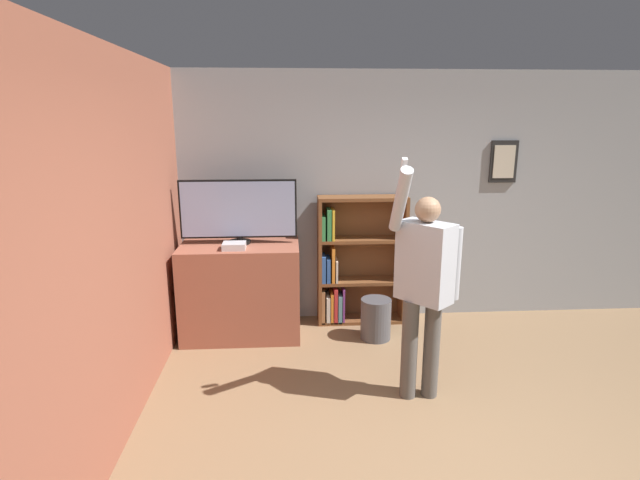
{
  "coord_description": "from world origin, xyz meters",
  "views": [
    {
      "loc": [
        -1.05,
        -2.56,
        2.23
      ],
      "look_at": [
        -0.79,
        1.63,
        1.18
      ],
      "focal_mm": 28.0,
      "sensor_mm": 36.0,
      "label": 1
    }
  ],
  "objects_px": {
    "television": "(238,211)",
    "person": "(424,281)",
    "bookshelf": "(352,265)",
    "game_console": "(234,246)",
    "waste_bin": "(376,319)"
  },
  "relations": [
    {
      "from": "waste_bin",
      "to": "person",
      "type": "bearing_deg",
      "value": -81.54
    },
    {
      "from": "game_console",
      "to": "bookshelf",
      "type": "xyz_separation_m",
      "value": [
        1.22,
        0.45,
        -0.36
      ]
    },
    {
      "from": "waste_bin",
      "to": "bookshelf",
      "type": "bearing_deg",
      "value": 111.74
    },
    {
      "from": "television",
      "to": "person",
      "type": "xyz_separation_m",
      "value": [
        1.54,
        -1.35,
        -0.31
      ]
    },
    {
      "from": "game_console",
      "to": "person",
      "type": "height_order",
      "value": "person"
    },
    {
      "from": "game_console",
      "to": "bookshelf",
      "type": "height_order",
      "value": "bookshelf"
    },
    {
      "from": "game_console",
      "to": "person",
      "type": "xyz_separation_m",
      "value": [
        1.57,
        -1.13,
        -0.01
      ]
    },
    {
      "from": "bookshelf",
      "to": "person",
      "type": "relative_size",
      "value": 0.72
    },
    {
      "from": "bookshelf",
      "to": "person",
      "type": "bearing_deg",
      "value": -77.38
    },
    {
      "from": "game_console",
      "to": "waste_bin",
      "type": "height_order",
      "value": "game_console"
    },
    {
      "from": "person",
      "to": "waste_bin",
      "type": "bearing_deg",
      "value": 147.26
    },
    {
      "from": "television",
      "to": "game_console",
      "type": "bearing_deg",
      "value": -98.4
    },
    {
      "from": "game_console",
      "to": "person",
      "type": "distance_m",
      "value": 1.93
    },
    {
      "from": "person",
      "to": "bookshelf",
      "type": "bearing_deg",
      "value": 151.42
    },
    {
      "from": "television",
      "to": "bookshelf",
      "type": "relative_size",
      "value": 0.83
    }
  ]
}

